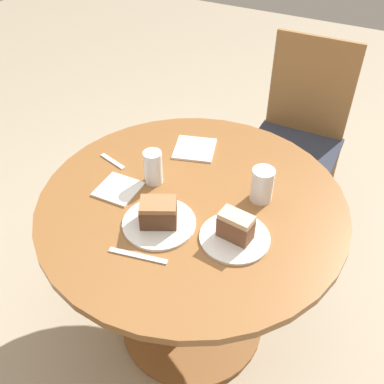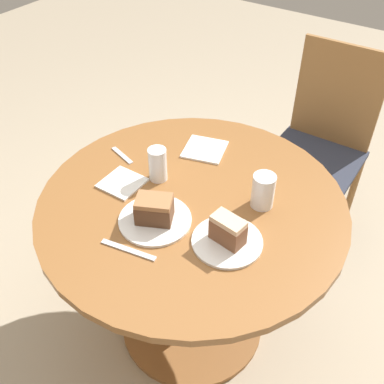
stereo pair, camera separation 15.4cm
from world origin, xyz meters
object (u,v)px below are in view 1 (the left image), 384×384
Objects in this scene: plate_far at (235,238)px; glass_lemonade at (153,169)px; chair at (298,134)px; plate_near at (159,223)px; glass_water at (262,186)px; cake_slice_far at (236,226)px; cake_slice_near at (158,212)px.

glass_lemonade reaches higher than plate_far.
chair reaches higher than plate_near.
glass_lemonade is at bearing -167.62° from glass_water.
chair is 4.35× the size of plate_far.
cake_slice_far is at bearing -19.87° from glass_lemonade.
chair is 1.14m from plate_near.
chair reaches higher than cake_slice_near.
chair is 1.08m from plate_far.
cake_slice_near is 0.37m from glass_water.
glass_lemonade is at bearing 124.26° from plate_near.
glass_water is (0.01, 0.22, -0.00)m from cake_slice_far.
cake_slice_far is at bearing -87.21° from chair.
cake_slice_far is 0.92× the size of glass_water.
cake_slice_far reaches higher than plate_far.
plate_far is at bearing 11.45° from cake_slice_near.
plate_near is at bearing -168.55° from cake_slice_far.
plate_far is 0.05m from cake_slice_far.
plate_far is at bearing -19.87° from glass_lemonade.
cake_slice_near is 1.14× the size of glass_water.
cake_slice_near is at bearing 0.00° from plate_near.
cake_slice_far is at bearing -92.11° from glass_water.
cake_slice_far reaches higher than plate_near.
glass_lemonade is 1.03× the size of glass_water.
cake_slice_near reaches higher than plate_near.
glass_lemonade reaches higher than cake_slice_near.
chair is 1.09m from cake_slice_far.
chair is at bearing 70.70° from glass_lemonade.
chair is 0.88m from glass_water.
plate_near is at bearing -55.74° from glass_lemonade.
glass_lemonade is (-0.32, -0.91, 0.30)m from chair.
plate_near is 1.89× the size of glass_lemonade.
plate_near is at bearing -100.24° from chair.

